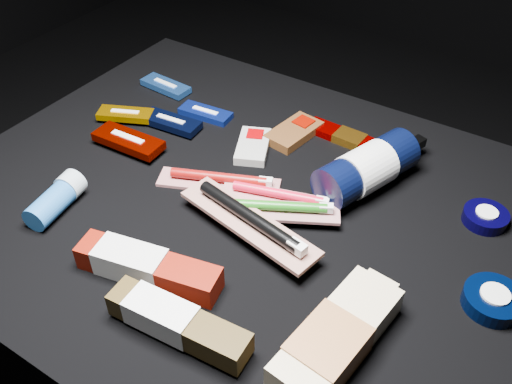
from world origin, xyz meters
The scene contains 21 objects.
ground centered at (0.00, 0.00, 0.00)m, with size 3.00×3.00×0.00m, color black.
cloth_table centered at (0.00, 0.00, 0.20)m, with size 0.98×0.78×0.40m, color black.
luna_bar_0 centered at (-0.20, 0.17, 0.41)m, with size 0.11×0.05×0.01m.
luna_bar_1 centered at (-0.33, 0.20, 0.41)m, with size 0.11×0.05×0.01m.
luna_bar_2 centered at (-0.23, 0.10, 0.41)m, with size 0.12×0.05×0.02m.
luna_bar_3 centered at (-0.32, 0.07, 0.41)m, with size 0.11×0.08×0.01m.
luna_bar_4 centered at (-0.25, 0.01, 0.42)m, with size 0.13×0.06×0.02m.
clif_bar_0 centered at (-0.02, 0.21, 0.41)m, with size 0.07×0.12×0.02m.
clif_bar_1 centered at (-0.07, 0.13, 0.41)m, with size 0.09×0.11×0.02m.
power_bar centered at (0.05, 0.24, 0.41)m, with size 0.13×0.04×0.02m.
lotion_bottle centered at (0.15, 0.14, 0.44)m, with size 0.13×0.24×0.08m.
cream_tin_upper centered at (0.34, 0.16, 0.41)m, with size 0.07×0.07×0.02m.
cream_tin_lower centered at (0.39, 0.01, 0.41)m, with size 0.08×0.08×0.02m.
bodywash_bottle centered at (0.25, -0.17, 0.42)m, with size 0.09×0.22×0.04m.
deodorant_stick centered at (-0.24, -0.18, 0.42)m, with size 0.06×0.11×0.04m.
toothbrush_pack_0 centered at (-0.06, 0.01, 0.41)m, with size 0.21×0.12×0.02m.
toothbrush_pack_1 centered at (0.05, 0.03, 0.41)m, with size 0.19×0.09×0.02m.
toothbrush_pack_2 centered at (0.07, -0.01, 0.42)m, with size 0.19×0.13×0.02m.
toothbrush_pack_3 centered at (0.05, -0.06, 0.43)m, with size 0.25×0.10×0.03m.
toothpaste_carton_red centered at (-0.03, -0.21, 0.42)m, with size 0.21×0.09×0.04m.
toothpaste_carton_green centered at (0.06, -0.26, 0.42)m, with size 0.20×0.06×0.04m.
Camera 1 is at (0.39, -0.57, 1.01)m, focal length 40.00 mm.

